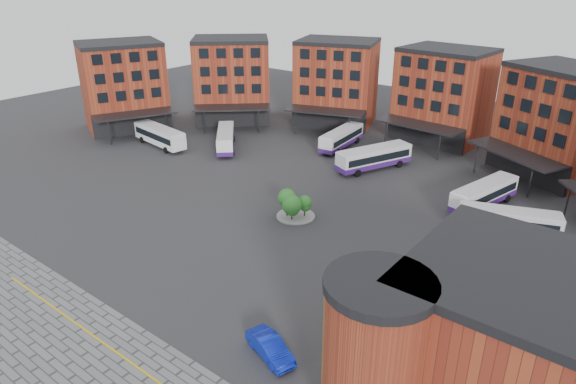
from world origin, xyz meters
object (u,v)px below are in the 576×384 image
Objects in this scene: tree_island at (293,204)px; bus_b at (226,139)px; blue_car at (270,347)px; bus_c at (341,138)px; bus_e at (484,194)px; bus_f at (509,221)px; bus_a at (160,135)px; bus_d at (374,157)px.

bus_b is (-22.83, 12.61, -0.20)m from tree_island.
tree_island is 22.34m from blue_car.
bus_c is at bearing 44.91° from blue_car.
bus_e reaches higher than bus_f.
bus_a is 1.19× the size of bus_b.
bus_b is at bearing -50.62° from bus_a.
blue_car is (12.27, -18.64, -1.04)m from tree_island.
bus_f is (20.62, -7.90, -0.17)m from bus_d.
bus_a is at bearing 169.13° from bus_b.
bus_b is at bearing -161.07° from bus_e.
bus_f is at bearing 28.87° from tree_island.
bus_f is 30.84m from blue_car.
tree_island is 0.47× the size of bus_b.
bus_e is 1.05× the size of bus_f.
bus_e is (15.83, 16.35, -0.20)m from tree_island.
bus_a reaches higher than bus_c.
bus_c is at bearing -3.45° from bus_b.
tree_island is 0.39× the size of bus_a.
blue_car is at bearing -36.00° from bus_f.
tree_island is 0.42× the size of bus_f.
tree_island is 0.94× the size of blue_car.
bus_a is at bearing -155.53° from bus_e.
bus_f is at bearing 3.54° from blue_car.
tree_island is at bearing 51.84° from blue_car.
bus_c reaches higher than blue_car.
tree_island reaches higher than blue_car.
bus_b is at bearing -113.00° from bus_f.
bus_d is 39.77m from blue_car.
bus_d reaches higher than bus_c.
tree_island is 19.05m from bus_d.
bus_e is at bearing -37.31° from bus_b.
blue_car is at bearing -82.41° from bus_e.
bus_a reaches higher than blue_car.
bus_f is at bearing 2.07° from bus_d.
bus_c is 9.88m from bus_d.
bus_a is 48.48m from bus_e.
bus_c is (13.90, 11.41, -0.02)m from bus_b.
bus_a is 1.03× the size of bus_e.
bus_d is at bearing -176.03° from bus_e.
bus_a is at bearing 167.49° from tree_island.
bus_a is 10.51m from bus_b.
tree_island is 22.76m from bus_e.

